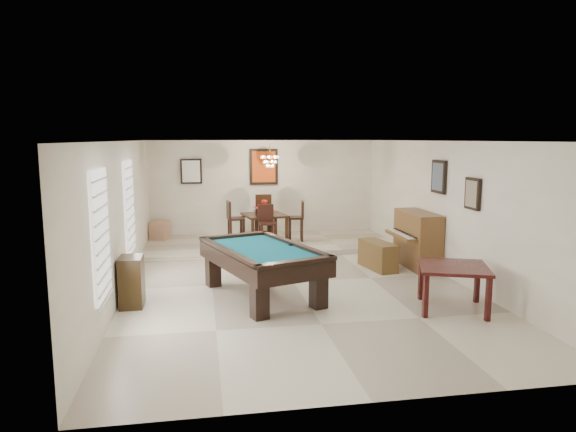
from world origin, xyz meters
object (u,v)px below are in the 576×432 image
object	(u,v)px
apothecary_chest	(132,282)
chandelier	(270,157)
dining_table	(265,226)
dining_chair_south	(267,226)
upright_piano	(411,240)
square_table	(453,288)
dining_chair_north	(263,215)
dining_chair_east	(296,221)
flower_vase	(264,204)
corner_bench	(159,230)
piano_bench	(378,255)
pool_table	(262,272)
dining_chair_west	(236,222)

from	to	relation	value
apothecary_chest	chandelier	xyz separation A→B (m)	(2.78, 4.15, 1.80)
dining_table	dining_chair_south	bearing A→B (deg)	-92.43
upright_piano	apothecary_chest	size ratio (longest dim) A/B	1.73
square_table	upright_piano	size ratio (longest dim) A/B	0.74
dining_chair_north	dining_chair_east	bearing A→B (deg)	133.20
dining_table	flower_vase	bearing A→B (deg)	0.00
apothecary_chest	flower_vase	size ratio (longest dim) A/B	3.12
upright_piano	apothecary_chest	distance (m)	5.61
dining_chair_north	corner_bench	distance (m)	2.66
piano_bench	flower_vase	bearing A→B (deg)	128.08
pool_table	dining_chair_south	world-z (taller)	dining_chair_south
upright_piano	dining_chair_south	bearing A→B (deg)	146.14
dining_table	flower_vase	world-z (taller)	flower_vase
apothecary_chest	dining_chair_south	xyz separation A→B (m)	(2.61, 3.47, 0.22)
upright_piano	corner_bench	size ratio (longest dim) A/B	2.77
upright_piano	dining_table	distance (m)	3.74
flower_vase	dining_chair_north	world-z (taller)	dining_chair_north
dining_table	dining_chair_north	bearing A→B (deg)	86.50
piano_bench	chandelier	world-z (taller)	chandelier
square_table	chandelier	bearing A→B (deg)	112.65
square_table	flower_vase	xyz separation A→B (m)	(-2.29, 5.20, 0.70)
piano_bench	corner_bench	world-z (taller)	corner_bench
pool_table	upright_piano	world-z (taller)	upright_piano
dining_chair_west	corner_bench	xyz separation A→B (m)	(-1.89, 0.82, -0.29)
dining_chair_west	chandelier	xyz separation A→B (m)	(0.84, -0.01, 1.56)
apothecary_chest	corner_bench	distance (m)	4.98
apothecary_chest	dining_chair_west	xyz separation A→B (m)	(1.94, 4.15, 0.24)
square_table	dining_chair_east	distance (m)	5.43
upright_piano	corner_bench	bearing A→B (deg)	147.78
upright_piano	apothecary_chest	bearing A→B (deg)	-163.20
apothecary_chest	chandelier	world-z (taller)	chandelier
upright_piano	square_table	bearing A→B (deg)	-99.37
dining_table	dining_chair_south	size ratio (longest dim) A/B	0.98
piano_bench	chandelier	xyz separation A→B (m)	(-1.88, 2.54, 1.92)
dining_table	chandelier	distance (m)	1.68
square_table	dining_chair_west	size ratio (longest dim) A/B	0.99
dining_chair_west	dining_chair_east	size ratio (longest dim) A/B	1.04
dining_chair_west	corner_bench	world-z (taller)	dining_chair_west
dining_chair_west	square_table	bearing A→B (deg)	-156.91
square_table	piano_bench	size ratio (longest dim) A/B	1.01
dining_chair_east	corner_bench	size ratio (longest dim) A/B	2.00
square_table	corner_bench	bearing A→B (deg)	129.15
pool_table	corner_bench	xyz separation A→B (m)	(-2.05, 4.81, -0.07)
dining_chair_north	corner_bench	bearing A→B (deg)	-0.12
dining_chair_south	corner_bench	world-z (taller)	dining_chair_south
dining_chair_south	upright_piano	bearing A→B (deg)	-37.45
square_table	chandelier	xyz separation A→B (m)	(-2.16, 5.17, 1.85)
chandelier	apothecary_chest	bearing A→B (deg)	-123.84
dining_table	corner_bench	xyz separation A→B (m)	(-2.59, 0.80, -0.18)
corner_bench	dining_chair_north	bearing A→B (deg)	-0.19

